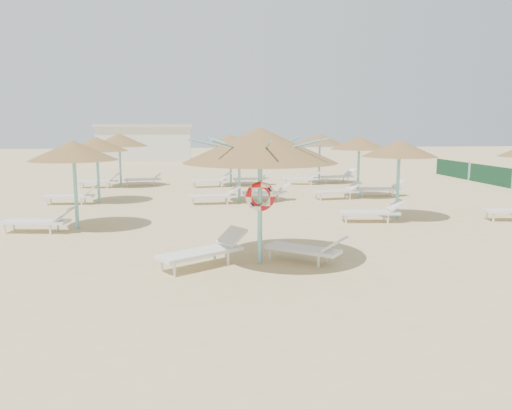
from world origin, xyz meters
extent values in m
plane|color=#CEB47D|center=(0.00, 0.00, 0.00)|extent=(120.00, 120.00, 0.00)
cylinder|color=#70BEC2|center=(-0.29, 0.13, 1.29)|extent=(0.11, 0.11, 2.59)
cone|color=olive|center=(-0.29, 0.13, 2.70)|extent=(3.45, 3.45, 0.78)
cylinder|color=#70BEC2|center=(-0.29, 0.13, 2.44)|extent=(0.20, 0.20, 0.12)
cylinder|color=#70BEC2|center=(0.50, 0.13, 2.66)|extent=(1.56, 0.04, 0.39)
cylinder|color=#70BEC2|center=(0.27, 0.69, 2.66)|extent=(1.13, 1.13, 0.39)
cylinder|color=#70BEC2|center=(-0.29, 0.93, 2.66)|extent=(0.04, 1.56, 0.39)
cylinder|color=#70BEC2|center=(-0.85, 0.69, 2.66)|extent=(1.13, 1.13, 0.39)
cylinder|color=#70BEC2|center=(-1.09, 0.13, 2.66)|extent=(1.56, 0.04, 0.39)
cylinder|color=#70BEC2|center=(-0.85, -0.43, 2.66)|extent=(1.13, 1.13, 0.39)
cylinder|color=#70BEC2|center=(-0.29, -0.66, 2.66)|extent=(0.04, 1.56, 0.39)
cylinder|color=#70BEC2|center=(0.27, -0.43, 2.66)|extent=(1.13, 1.13, 0.39)
torus|color=red|center=(-0.29, 0.03, 1.56)|extent=(0.66, 0.15, 0.66)
cylinder|color=white|center=(-2.20, -0.68, 0.14)|extent=(0.06, 0.06, 0.29)
cylinder|color=white|center=(-2.48, -0.24, 0.14)|extent=(0.06, 0.06, 0.29)
cylinder|color=white|center=(-1.03, 0.08, 0.14)|extent=(0.06, 0.06, 0.29)
cylinder|color=white|center=(-1.31, 0.52, 0.14)|extent=(0.06, 0.06, 0.29)
cube|color=white|center=(-1.65, -0.01, 0.33)|extent=(2.00, 1.61, 0.08)
cube|color=white|center=(-0.91, 0.47, 0.58)|extent=(0.76, 0.79, 0.38)
cylinder|color=white|center=(-0.02, 0.43, 0.13)|extent=(0.06, 0.06, 0.26)
cylinder|color=white|center=(0.27, 0.79, 0.13)|extent=(0.06, 0.06, 0.26)
cylinder|color=white|center=(0.96, -0.35, 0.13)|extent=(0.06, 0.06, 0.26)
cylinder|color=white|center=(1.25, 0.01, 0.13)|extent=(0.06, 0.06, 0.26)
cube|color=white|center=(0.71, 0.15, 0.30)|extent=(1.73, 1.54, 0.07)
cube|color=white|center=(1.32, -0.34, 0.52)|extent=(0.70, 0.71, 0.34)
cylinder|color=#70BEC2|center=(-5.32, 4.67, 1.15)|extent=(0.11, 0.11, 2.30)
cone|color=olive|center=(-5.32, 4.67, 2.39)|extent=(2.61, 2.61, 0.59)
cylinder|color=#70BEC2|center=(-5.32, 4.67, 2.15)|extent=(0.20, 0.20, 0.12)
cylinder|color=white|center=(-7.25, 4.16, 0.14)|extent=(0.06, 0.06, 0.28)
cylinder|color=white|center=(-7.17, 4.65, 0.14)|extent=(0.06, 0.06, 0.28)
cylinder|color=white|center=(-5.92, 3.93, 0.14)|extent=(0.06, 0.06, 0.28)
cylinder|color=white|center=(-5.84, 4.42, 0.14)|extent=(0.06, 0.06, 0.28)
cube|color=white|center=(-6.42, 4.27, 0.32)|extent=(1.98, 0.93, 0.08)
cube|color=white|center=(-5.59, 4.12, 0.56)|extent=(0.58, 0.67, 0.36)
cylinder|color=#70BEC2|center=(-5.65, 10.08, 1.15)|extent=(0.11, 0.11, 2.30)
cone|color=olive|center=(-5.65, 10.08, 2.38)|extent=(2.49, 2.49, 0.56)
cylinder|color=#70BEC2|center=(-5.65, 10.08, 2.15)|extent=(0.20, 0.20, 0.12)
cylinder|color=white|center=(-7.56, 9.47, 0.14)|extent=(0.06, 0.06, 0.28)
cylinder|color=white|center=(-7.53, 9.97, 0.14)|extent=(0.06, 0.06, 0.28)
cylinder|color=white|center=(-6.21, 9.40, 0.14)|extent=(0.06, 0.06, 0.28)
cylinder|color=white|center=(-6.18, 9.90, 0.14)|extent=(0.06, 0.06, 0.28)
cube|color=white|center=(-6.75, 9.68, 0.32)|extent=(1.93, 0.72, 0.08)
cube|color=white|center=(-5.90, 9.64, 0.56)|extent=(0.52, 0.62, 0.36)
cylinder|color=#70BEC2|center=(-5.52, 15.48, 1.15)|extent=(0.11, 0.11, 2.30)
cone|color=olive|center=(-5.52, 15.48, 2.40)|extent=(2.90, 2.90, 0.65)
cylinder|color=#70BEC2|center=(-5.52, 15.48, 2.15)|extent=(0.20, 0.20, 0.12)
cylinder|color=white|center=(-7.44, 14.90, 0.14)|extent=(0.06, 0.06, 0.28)
cylinder|color=white|center=(-7.39, 15.40, 0.14)|extent=(0.06, 0.06, 0.28)
cylinder|color=white|center=(-6.09, 14.78, 0.14)|extent=(0.06, 0.06, 0.28)
cylinder|color=white|center=(-6.05, 15.28, 0.14)|extent=(0.06, 0.06, 0.28)
cube|color=white|center=(-6.62, 15.08, 0.32)|extent=(1.95, 0.79, 0.08)
cube|color=white|center=(-5.77, 15.01, 0.56)|extent=(0.54, 0.64, 0.36)
cylinder|color=white|center=(-5.19, 15.46, 0.14)|extent=(0.06, 0.06, 0.28)
cylinder|color=white|center=(-5.24, 15.96, 0.14)|extent=(0.06, 0.06, 0.28)
cylinder|color=white|center=(-3.85, 15.58, 0.14)|extent=(0.06, 0.06, 0.28)
cylinder|color=white|center=(-3.89, 16.08, 0.14)|extent=(0.06, 0.06, 0.28)
cube|color=white|center=(-4.42, 15.78, 0.32)|extent=(1.95, 0.79, 0.08)
cube|color=white|center=(-3.57, 15.86, 0.56)|extent=(0.54, 0.64, 0.36)
cylinder|color=#70BEC2|center=(0.09, 9.43, 1.15)|extent=(0.11, 0.11, 2.30)
cone|color=olive|center=(0.09, 9.43, 2.38)|extent=(2.45, 2.45, 0.55)
cylinder|color=#70BEC2|center=(0.09, 9.43, 2.15)|extent=(0.20, 0.20, 0.12)
cylinder|color=white|center=(-1.80, 8.74, 0.14)|extent=(0.06, 0.06, 0.28)
cylinder|color=white|center=(-1.82, 9.24, 0.14)|extent=(0.06, 0.06, 0.28)
cylinder|color=white|center=(-0.45, 8.80, 0.14)|extent=(0.06, 0.06, 0.28)
cylinder|color=white|center=(-0.48, 9.30, 0.14)|extent=(0.06, 0.06, 0.28)
cube|color=white|center=(-1.01, 9.03, 0.32)|extent=(1.93, 0.70, 0.08)
cube|color=white|center=(-0.17, 9.06, 0.56)|extent=(0.51, 0.62, 0.36)
cylinder|color=white|center=(0.38, 9.51, 0.14)|extent=(0.06, 0.06, 0.28)
cylinder|color=white|center=(0.40, 10.01, 0.14)|extent=(0.06, 0.06, 0.28)
cylinder|color=white|center=(1.72, 9.45, 0.14)|extent=(0.06, 0.06, 0.28)
cylinder|color=white|center=(1.75, 9.95, 0.14)|extent=(0.06, 0.06, 0.28)
cube|color=white|center=(1.19, 9.73, 0.32)|extent=(1.93, 0.70, 0.08)
cube|color=white|center=(2.03, 9.69, 0.56)|extent=(0.51, 0.62, 0.36)
cylinder|color=#70BEC2|center=(0.16, 15.03, 1.15)|extent=(0.11, 0.11, 2.30)
cone|color=olive|center=(0.16, 15.03, 2.39)|extent=(2.53, 2.53, 0.57)
cylinder|color=#70BEC2|center=(0.16, 15.03, 2.15)|extent=(0.20, 0.20, 0.12)
cylinder|color=white|center=(-1.71, 14.30, 0.14)|extent=(0.06, 0.06, 0.28)
cylinder|color=white|center=(-1.77, 14.80, 0.14)|extent=(0.06, 0.06, 0.28)
cylinder|color=white|center=(-0.37, 14.44, 0.14)|extent=(0.06, 0.06, 0.28)
cylinder|color=white|center=(-0.42, 14.94, 0.14)|extent=(0.06, 0.06, 0.28)
cube|color=white|center=(-0.94, 14.63, 0.32)|extent=(1.95, 0.82, 0.08)
cube|color=white|center=(-0.10, 14.72, 0.56)|extent=(0.55, 0.65, 0.36)
cylinder|color=white|center=(0.43, 15.17, 0.14)|extent=(0.06, 0.06, 0.28)
cylinder|color=white|center=(0.49, 15.66, 0.14)|extent=(0.06, 0.06, 0.28)
cylinder|color=white|center=(1.78, 15.03, 0.14)|extent=(0.06, 0.06, 0.28)
cylinder|color=white|center=(1.83, 15.52, 0.14)|extent=(0.06, 0.06, 0.28)
cube|color=white|center=(1.26, 15.33, 0.32)|extent=(1.95, 0.82, 0.08)
cube|color=white|center=(2.10, 15.24, 0.56)|extent=(0.55, 0.65, 0.36)
cylinder|color=#70BEC2|center=(5.00, 4.98, 1.15)|extent=(0.11, 0.11, 2.30)
cone|color=olive|center=(5.00, 4.98, 2.38)|extent=(2.48, 2.48, 0.56)
cylinder|color=#70BEC2|center=(5.00, 4.98, 2.15)|extent=(0.20, 0.20, 0.12)
cylinder|color=white|center=(3.08, 4.44, 0.14)|extent=(0.06, 0.06, 0.28)
cylinder|color=white|center=(3.14, 4.93, 0.14)|extent=(0.06, 0.06, 0.28)
cylinder|color=white|center=(4.42, 4.27, 0.14)|extent=(0.06, 0.06, 0.28)
cylinder|color=white|center=(4.48, 4.76, 0.14)|extent=(0.06, 0.06, 0.28)
cube|color=white|center=(3.90, 4.58, 0.32)|extent=(1.96, 0.85, 0.08)
cube|color=white|center=(4.75, 4.48, 0.56)|extent=(0.56, 0.66, 0.36)
cylinder|color=#70BEC2|center=(5.36, 10.11, 1.15)|extent=(0.11, 0.11, 2.30)
cone|color=olive|center=(5.36, 10.11, 2.38)|extent=(2.50, 2.50, 0.56)
cylinder|color=#70BEC2|center=(5.36, 10.11, 2.15)|extent=(0.20, 0.20, 0.12)
cylinder|color=white|center=(3.50, 9.36, 0.14)|extent=(0.06, 0.06, 0.28)
cylinder|color=white|center=(3.44, 9.85, 0.14)|extent=(0.06, 0.06, 0.28)
cylinder|color=white|center=(4.84, 9.53, 0.14)|extent=(0.06, 0.06, 0.28)
cylinder|color=white|center=(4.78, 10.03, 0.14)|extent=(0.06, 0.06, 0.28)
cube|color=white|center=(4.26, 9.71, 0.32)|extent=(1.96, 0.86, 0.08)
cube|color=white|center=(5.11, 9.82, 0.56)|extent=(0.56, 0.66, 0.36)
cylinder|color=white|center=(5.64, 10.27, 0.14)|extent=(0.06, 0.06, 0.28)
cylinder|color=white|center=(5.70, 10.76, 0.14)|extent=(0.06, 0.06, 0.28)
cylinder|color=white|center=(6.98, 10.09, 0.14)|extent=(0.06, 0.06, 0.28)
cylinder|color=white|center=(7.04, 10.58, 0.14)|extent=(0.06, 0.06, 0.28)
cube|color=white|center=(6.46, 10.41, 0.32)|extent=(1.96, 0.86, 0.08)
cube|color=white|center=(7.31, 10.30, 0.56)|extent=(0.56, 0.66, 0.36)
cylinder|color=#70BEC2|center=(5.03, 15.62, 1.15)|extent=(0.11, 0.11, 2.30)
cone|color=olive|center=(5.03, 15.62, 2.39)|extent=(2.62, 2.62, 0.59)
cylinder|color=#70BEC2|center=(5.03, 15.62, 2.15)|extent=(0.20, 0.20, 0.12)
cylinder|color=white|center=(3.09, 15.16, 0.14)|extent=(0.06, 0.06, 0.28)
cylinder|color=white|center=(3.20, 15.64, 0.14)|extent=(0.06, 0.06, 0.28)
cylinder|color=white|center=(4.41, 14.86, 0.14)|extent=(0.06, 0.06, 0.28)
cylinder|color=white|center=(4.52, 15.35, 0.14)|extent=(0.06, 0.06, 0.28)
cube|color=white|center=(3.93, 15.22, 0.32)|extent=(1.99, 1.02, 0.08)
cube|color=white|center=(4.76, 15.04, 0.56)|extent=(0.60, 0.69, 0.36)
cylinder|color=white|center=(5.40, 15.50, 0.14)|extent=(0.06, 0.06, 0.28)
cylinder|color=white|center=(5.29, 15.99, 0.14)|extent=(0.06, 0.06, 0.28)
cylinder|color=white|center=(6.72, 15.80, 0.14)|extent=(0.06, 0.06, 0.28)
cylinder|color=white|center=(6.61, 16.29, 0.14)|extent=(0.06, 0.06, 0.28)
cube|color=white|center=(6.13, 15.92, 0.32)|extent=(1.99, 1.02, 0.08)
cube|color=white|center=(6.96, 16.11, 0.56)|extent=(0.60, 0.69, 0.36)
cylinder|color=white|center=(7.96, 4.10, 0.14)|extent=(0.06, 0.06, 0.28)
cylinder|color=white|center=(8.03, 4.60, 0.14)|extent=(0.06, 0.06, 0.28)
cube|color=silver|center=(-6.00, 35.00, 1.50)|extent=(8.00, 4.00, 3.00)
cube|color=beige|center=(-6.00, 35.00, 3.12)|extent=(8.40, 4.40, 0.25)
cube|color=#18482C|center=(14.00, 14.00, 0.50)|extent=(0.08, 3.80, 1.00)
cylinder|color=#70BEC2|center=(14.00, 12.10, 0.55)|extent=(0.08, 0.08, 1.10)
cube|color=#18482C|center=(14.00, 18.00, 0.50)|extent=(0.08, 3.80, 1.00)
cylinder|color=#70BEC2|center=(14.00, 16.10, 0.55)|extent=(0.08, 0.08, 1.10)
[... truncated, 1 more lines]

